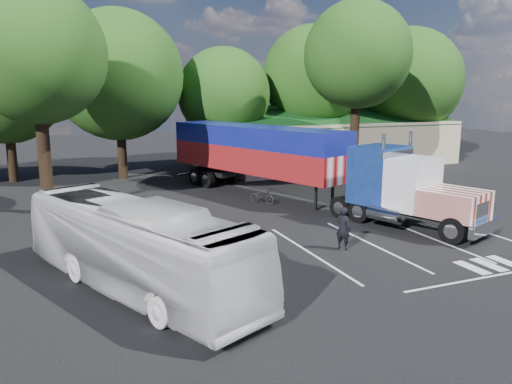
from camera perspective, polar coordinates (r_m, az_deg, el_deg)
name	(u,v)px	position (r m, az deg, el deg)	size (l,w,h in m)	color
ground	(258,220)	(27.08, 0.24, -3.25)	(120.00, 120.00, 0.00)	black
event_hall	(320,140)	(48.46, 7.31, 5.91)	(24.20, 14.12, 5.55)	tan
tree_row_b	(5,87)	(42.11, -26.76, 10.65)	(8.40, 8.40, 11.35)	black
tree_row_c	(118,75)	(40.72, -15.51, 12.74)	(10.00, 10.00, 13.05)	black
tree_row_d	(224,94)	(43.98, -3.68, 11.12)	(8.00, 8.00, 10.60)	black
tree_row_e	(314,77)	(48.06, 6.59, 12.90)	(9.60, 9.60, 12.90)	black
tree_row_f	(409,81)	(52.61, 17.06, 12.03)	(10.40, 10.40, 13.00)	black
tree_near_left	(36,54)	(30.27, -23.87, 14.19)	(7.60, 7.60, 12.65)	black
tree_near_right	(358,55)	(39.19, 11.53, 15.07)	(8.00, 8.00, 13.50)	black
semi_truck	(288,158)	(31.54, 3.65, 3.88)	(10.83, 22.38, 4.80)	black
woman	(343,228)	(22.38, 9.94, -4.09)	(0.70, 0.46, 1.91)	black
bicycle	(262,196)	(30.99, 0.70, -0.49)	(0.60, 1.72, 0.91)	black
tour_bus	(136,246)	(18.00, -13.52, -6.03)	(2.67, 11.41, 3.18)	silver
silver_sedan	(285,169)	(40.01, 3.28, 2.66)	(1.56, 4.47, 1.47)	#A4A7AB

